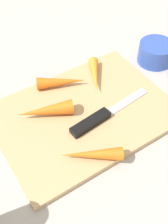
{
  "coord_description": "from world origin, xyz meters",
  "views": [
    {
      "loc": [
        0.21,
        0.33,
        0.46
      ],
      "look_at": [
        0.0,
        0.0,
        0.01
      ],
      "focal_mm": 46.44,
      "sensor_mm": 36.0,
      "label": 1
    }
  ],
  "objects": [
    {
      "name": "carrot_short",
      "position": [
        0.0,
        -0.09,
        0.03
      ],
      "size": [
        0.11,
        0.07,
        0.03
      ],
      "primitive_type": "cone",
      "rotation": [
        0.0,
        1.57,
        2.68
      ],
      "color": "orange",
      "rests_on": "cutting_board"
    },
    {
      "name": "knife",
      "position": [
        -0.01,
        0.03,
        0.02
      ],
      "size": [
        0.2,
        0.04,
        0.01
      ],
      "rotation": [
        0.0,
        0.0,
        3.24
      ],
      "color": "#B7B7BC",
      "rests_on": "cutting_board"
    },
    {
      "name": "small_bowl",
      "position": [
        -0.25,
        -0.06,
        0.03
      ],
      "size": [
        0.08,
        0.08,
        0.05
      ],
      "primitive_type": "cylinder",
      "color": "#3351B2",
      "rests_on": "ground_plane"
    },
    {
      "name": "carrot_long",
      "position": [
        0.07,
        -0.03,
        0.03
      ],
      "size": [
        0.12,
        0.07,
        0.03
      ],
      "primitive_type": "cone",
      "rotation": [
        0.0,
        1.57,
        5.91
      ],
      "color": "orange",
      "rests_on": "cutting_board"
    },
    {
      "name": "carrot_shortest",
      "position": [
        -0.08,
        -0.07,
        0.02
      ],
      "size": [
        0.07,
        0.1,
        0.02
      ],
      "primitive_type": "cone",
      "rotation": [
        0.0,
        1.57,
        1.06
      ],
      "color": "orange",
      "rests_on": "cutting_board"
    },
    {
      "name": "ground_plane",
      "position": [
        0.0,
        0.0,
        0.0
      ],
      "size": [
        1.4,
        1.4,
        0.0
      ],
      "primitive_type": "plane",
      "color": "#ADA8A0"
    },
    {
      "name": "cutting_board",
      "position": [
        0.0,
        0.0,
        0.01
      ],
      "size": [
        0.36,
        0.26,
        0.01
      ],
      "primitive_type": "cube",
      "color": "tan",
      "rests_on": "ground_plane"
    },
    {
      "name": "carrot_longest",
      "position": [
        0.05,
        0.1,
        0.02
      ],
      "size": [
        0.11,
        0.08,
        0.03
      ],
      "primitive_type": "cone",
      "rotation": [
        0.0,
        1.57,
        5.73
      ],
      "color": "orange",
      "rests_on": "cutting_board"
    }
  ]
}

